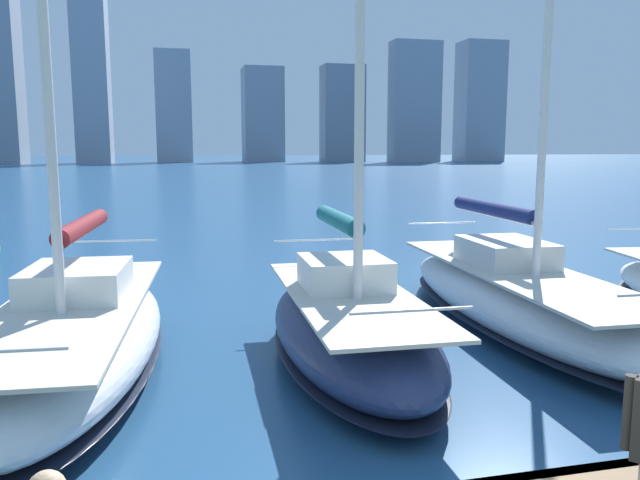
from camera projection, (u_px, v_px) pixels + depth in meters
name	position (u px, v px, depth m)	size (l,w,h in m)	color
city_skyline	(143.00, 81.00, 153.77)	(173.67, 23.27, 54.62)	#86909F
sailboat_navy	(516.00, 294.00, 13.43)	(3.01, 9.63, 11.62)	white
sailboat_teal	(350.00, 325.00, 10.98)	(2.71, 6.85, 10.00)	navy
sailboat_maroon	(74.00, 335.00, 10.59)	(3.43, 8.94, 10.32)	silver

